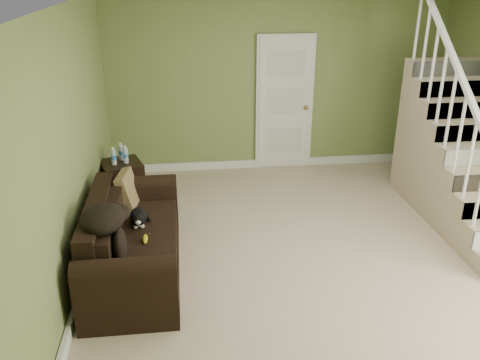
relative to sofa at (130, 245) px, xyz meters
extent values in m
cube|color=tan|center=(2.01, 0.00, -0.30)|extent=(5.00, 5.50, 0.01)
cube|color=white|center=(2.01, 0.00, 2.30)|extent=(5.00, 5.50, 0.01)
cube|color=olive|center=(2.01, 2.75, 1.00)|extent=(5.00, 0.04, 2.60)
cube|color=olive|center=(-0.49, 0.00, 1.00)|extent=(0.04, 5.50, 2.60)
cube|color=white|center=(2.01, 2.72, -0.24)|extent=(5.00, 0.04, 0.12)
cube|color=white|center=(-0.46, 0.00, -0.24)|extent=(0.04, 5.50, 0.12)
cube|color=white|center=(2.11, 2.72, 0.71)|extent=(0.86, 0.05, 2.02)
cube|color=white|center=(2.11, 2.70, 0.70)|extent=(0.78, 0.04, 1.96)
sphere|color=olive|center=(2.43, 2.65, 0.65)|extent=(0.07, 0.07, 0.07)
cylinder|color=white|center=(3.56, 0.08, 0.75)|extent=(0.04, 0.04, 0.90)
cylinder|color=white|center=(3.56, 0.35, 0.95)|extent=(0.04, 0.04, 0.90)
cube|color=tan|center=(4.01, 0.62, 0.20)|extent=(1.00, 0.27, 1.00)
cylinder|color=white|center=(3.56, 0.62, 1.15)|extent=(0.04, 0.04, 0.90)
cube|color=tan|center=(4.01, 0.89, 0.30)|extent=(1.00, 0.27, 1.20)
cylinder|color=white|center=(3.56, 0.89, 1.35)|extent=(0.04, 0.04, 0.90)
cube|color=tan|center=(4.01, 1.16, 0.40)|extent=(1.00, 0.27, 1.40)
cylinder|color=white|center=(3.56, 1.16, 1.55)|extent=(0.04, 0.04, 0.90)
cube|color=tan|center=(4.01, 1.43, 0.50)|extent=(1.00, 0.27, 1.60)
cylinder|color=white|center=(3.56, 1.43, 1.75)|extent=(0.04, 0.04, 0.90)
cube|color=tan|center=(4.01, 1.70, 0.60)|extent=(1.00, 0.27, 1.80)
cylinder|color=white|center=(3.56, 1.70, 1.95)|extent=(0.04, 0.04, 0.90)
cube|color=white|center=(3.56, 0.62, 1.60)|extent=(0.06, 2.46, 1.84)
cube|color=black|center=(0.04, 0.00, -0.19)|extent=(0.87, 2.02, 0.23)
cube|color=black|center=(0.14, 0.00, 0.03)|extent=(0.66, 1.52, 0.20)
cube|color=black|center=(0.04, -0.89, -0.02)|extent=(0.87, 0.23, 0.57)
cube|color=black|center=(0.04, 0.89, -0.02)|extent=(0.87, 0.23, 0.57)
cylinder|color=black|center=(0.04, -0.89, 0.26)|extent=(0.87, 0.23, 0.23)
cylinder|color=black|center=(0.04, 0.89, 0.26)|extent=(0.87, 0.23, 0.23)
cube|color=black|center=(-0.30, 0.00, 0.21)|extent=(0.18, 1.56, 0.58)
cube|color=black|center=(-0.16, 0.00, 0.28)|extent=(0.13, 1.51, 0.32)
cube|color=black|center=(-0.22, 1.64, -0.01)|extent=(0.61, 0.61, 0.58)
cylinder|color=silver|center=(-0.30, 1.58, 0.38)|extent=(0.06, 0.06, 0.20)
cylinder|color=#3278C5|center=(-0.30, 1.58, 0.38)|extent=(0.07, 0.07, 0.05)
cylinder|color=white|center=(-0.30, 1.58, 0.49)|extent=(0.03, 0.03, 0.03)
cylinder|color=silver|center=(-0.16, 1.62, 0.38)|extent=(0.06, 0.06, 0.20)
cylinder|color=#3278C5|center=(-0.16, 1.62, 0.38)|extent=(0.07, 0.07, 0.05)
cylinder|color=white|center=(-0.16, 1.62, 0.49)|extent=(0.03, 0.03, 0.03)
cylinder|color=silver|center=(-0.22, 1.73, 0.38)|extent=(0.06, 0.06, 0.20)
cylinder|color=#3278C5|center=(-0.22, 1.73, 0.38)|extent=(0.07, 0.07, 0.05)
cylinder|color=white|center=(-0.22, 1.73, 0.49)|extent=(0.03, 0.03, 0.03)
ellipsoid|color=black|center=(0.08, 0.21, 0.21)|extent=(0.19, 0.32, 0.17)
ellipsoid|color=white|center=(0.08, 0.14, 0.18)|extent=(0.11, 0.13, 0.09)
sphere|color=black|center=(0.08, 0.05, 0.27)|extent=(0.12, 0.12, 0.11)
ellipsoid|color=white|center=(0.08, 0.01, 0.25)|extent=(0.06, 0.05, 0.05)
cone|color=black|center=(0.05, 0.06, 0.33)|extent=(0.04, 0.05, 0.05)
cone|color=black|center=(0.11, 0.06, 0.33)|extent=(0.04, 0.05, 0.05)
cylinder|color=black|center=(0.17, 0.33, 0.15)|extent=(0.10, 0.23, 0.03)
ellipsoid|color=yellow|center=(0.17, -0.16, 0.15)|extent=(0.05, 0.18, 0.05)
cube|color=#4E391F|center=(-0.06, 0.70, 0.30)|extent=(0.26, 0.43, 0.42)
ellipsoid|color=black|center=(-0.17, -0.41, 0.52)|extent=(0.53, 0.61, 0.21)
camera|label=1|loc=(0.58, -4.58, 2.64)|focal=38.00mm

